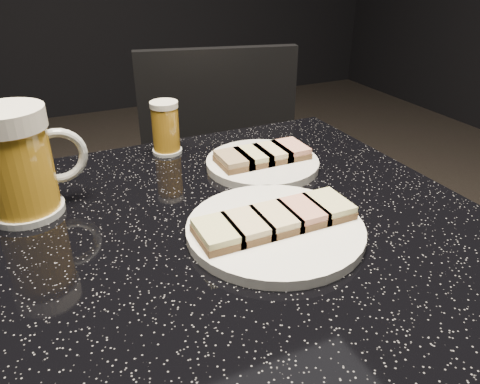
% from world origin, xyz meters
% --- Properties ---
extents(plate_large, '(0.24, 0.24, 0.01)m').
position_xyz_m(plate_large, '(0.03, -0.04, 0.76)').
color(plate_large, white).
rests_on(plate_large, table).
extents(plate_small, '(0.20, 0.20, 0.01)m').
position_xyz_m(plate_small, '(0.12, 0.16, 0.76)').
color(plate_small, white).
rests_on(plate_small, table).
extents(table, '(0.70, 0.70, 0.75)m').
position_xyz_m(table, '(0.00, 0.00, 0.51)').
color(table, black).
rests_on(table, floor).
extents(beer_mug, '(0.15, 0.10, 0.16)m').
position_xyz_m(beer_mug, '(-0.26, 0.16, 0.83)').
color(beer_mug, silver).
rests_on(beer_mug, table).
extents(beer_tumbler, '(0.06, 0.06, 0.10)m').
position_xyz_m(beer_tumbler, '(-0.02, 0.29, 0.80)').
color(beer_tumbler, silver).
rests_on(beer_tumbler, table).
extents(chair, '(0.49, 0.49, 0.87)m').
position_xyz_m(chair, '(0.18, 0.47, 0.50)').
color(chair, black).
rests_on(chair, floor).
extents(canapes_on_plate_large, '(0.22, 0.07, 0.02)m').
position_xyz_m(canapes_on_plate_large, '(0.03, -0.04, 0.77)').
color(canapes_on_plate_large, '#4C3521').
rests_on(canapes_on_plate_large, plate_large).
extents(canapes_on_plate_small, '(0.16, 0.07, 0.02)m').
position_xyz_m(canapes_on_plate_small, '(0.12, 0.16, 0.77)').
color(canapes_on_plate_small, '#4C3521').
rests_on(canapes_on_plate_small, plate_small).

